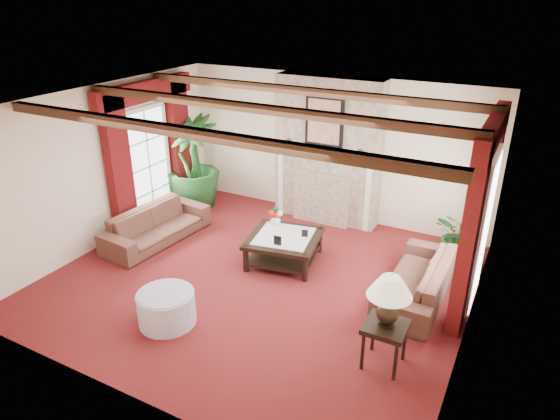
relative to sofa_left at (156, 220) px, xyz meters
The scene contains 23 objects.
floor 2.30m from the sofa_left, ahead, with size 6.00×6.00×0.00m, color #4F0E15.
ceiling 3.24m from the sofa_left, ahead, with size 6.00×6.00×0.00m, color white.
back_wall 3.48m from the sofa_left, 47.65° to the left, with size 6.00×0.02×2.70m, color beige.
left_wall 1.25m from the sofa_left, 159.48° to the right, with size 0.02×5.50×2.70m, color beige.
right_wall 5.35m from the sofa_left, ahead, with size 0.02×5.50×2.70m, color beige.
ceiling_beams 3.19m from the sofa_left, ahead, with size 6.00×3.00×0.12m, color #321A10, non-canonical shape.
fireplace 3.94m from the sofa_left, 45.23° to the left, with size 2.00×0.52×2.70m, color tan, non-canonical shape.
french_door_left 2.01m from the sofa_left, 134.93° to the left, with size 0.10×1.10×2.16m, color white, non-canonical shape.
french_door_right 5.55m from the sofa_left, ahead, with size 0.10×1.10×2.16m, color white, non-canonical shape.
curtains_left 2.36m from the sofa_left, 130.19° to the left, with size 0.20×2.40×2.55m, color #4C0A0D, non-canonical shape.
curtains_right 5.60m from the sofa_left, ahead, with size 0.20×2.40×2.55m, color #4C0A0D, non-canonical shape.
sofa_left is the anchor object (origin of this frame).
sofa_right 4.50m from the sofa_left, ahead, with size 0.60×2.02×0.79m, color #340E16.
potted_palm 1.56m from the sofa_left, 101.46° to the left, with size 1.11×1.90×1.05m, color black.
small_plant 5.13m from the sofa_left, 20.20° to the left, with size 1.08×1.10×0.64m, color black.
coffee_table 2.36m from the sofa_left, ahead, with size 1.10×1.10×0.45m, color black, non-canonical shape.
side_table 4.66m from the sofa_left, 15.41° to the right, with size 0.48×0.48×0.57m, color black, non-canonical shape.
ottoman 2.47m from the sofa_left, 46.48° to the right, with size 0.76×0.76×0.44m, color #A4A3B9.
table_lamp 4.68m from the sofa_left, 15.41° to the right, with size 0.51×0.51×0.65m, color black, non-canonical shape.
flower_vase 2.12m from the sofa_left, 19.76° to the left, with size 0.22×0.23×0.17m, color silver.
book 2.53m from the sofa_left, ahead, with size 0.23×0.05×0.31m, color black.
photo_frame_a 2.38m from the sofa_left, ahead, with size 0.12×0.02×0.16m, color black, non-canonical shape.
photo_frame_b 2.68m from the sofa_left, 11.16° to the left, with size 0.10×0.02×0.13m, color black, non-canonical shape.
Camera 1 is at (3.35, -5.66, 4.10)m, focal length 32.00 mm.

